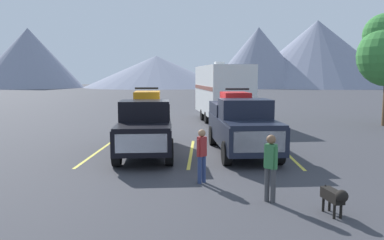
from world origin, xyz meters
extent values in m
plane|color=#38383D|center=(0.00, 0.00, 0.00)|extent=(240.00, 240.00, 0.00)
cube|color=black|center=(-1.77, -0.98, 0.89)|extent=(2.53, 6.02, 0.86)
cube|color=black|center=(-1.55, -3.07, 1.36)|extent=(2.01, 1.82, 0.08)
cube|color=black|center=(-1.71, -1.50, 1.73)|extent=(1.96, 1.70, 0.81)
cube|color=slate|center=(-1.65, -2.11, 1.77)|extent=(1.71, 0.40, 0.60)
cube|color=black|center=(-1.93, 0.59, 1.63)|extent=(2.16, 2.87, 0.61)
cube|color=silver|center=(-1.47, -3.86, 0.94)|extent=(1.63, 0.23, 0.60)
cylinder|color=black|center=(-0.68, -2.86, 0.47)|extent=(0.38, 0.96, 0.93)
cylinder|color=black|center=(-2.44, -3.05, 0.47)|extent=(0.38, 0.96, 0.93)
cylinder|color=black|center=(-1.09, 1.09, 0.47)|extent=(0.38, 0.96, 0.93)
cylinder|color=black|center=(-2.86, 0.91, 0.47)|extent=(0.38, 0.96, 0.93)
cube|color=orange|center=(-1.93, 0.59, 2.16)|extent=(1.23, 1.82, 0.45)
cylinder|color=black|center=(-1.44, 0.05, 2.15)|extent=(0.22, 0.46, 0.44)
cylinder|color=black|center=(-2.30, -0.04, 2.15)|extent=(0.22, 0.46, 0.44)
cylinder|color=black|center=(-1.56, 1.23, 2.15)|extent=(0.22, 0.46, 0.44)
cylinder|color=black|center=(-2.42, 1.14, 2.15)|extent=(0.22, 0.46, 0.44)
cube|color=black|center=(-1.88, 0.11, 2.53)|extent=(0.97, 0.18, 0.08)
cube|color=black|center=(1.99, -0.80, 0.91)|extent=(2.55, 5.78, 0.98)
cube|color=black|center=(2.21, -2.81, 1.43)|extent=(2.05, 1.76, 0.08)
cube|color=black|center=(2.05, -1.30, 1.79)|extent=(2.00, 1.64, 0.78)
cube|color=slate|center=(2.11, -1.88, 1.83)|extent=(1.75, 0.40, 0.58)
cube|color=black|center=(1.84, 0.70, 1.65)|extent=(2.19, 2.77, 0.51)
cube|color=silver|center=(2.28, -3.56, 0.96)|extent=(1.67, 0.23, 0.68)
cylinder|color=black|center=(3.10, -2.60, 0.42)|extent=(0.37, 0.86, 0.83)
cylinder|color=black|center=(1.29, -2.79, 0.42)|extent=(0.37, 0.86, 0.83)
cylinder|color=black|center=(2.70, 1.19, 0.42)|extent=(0.37, 0.86, 0.83)
cylinder|color=black|center=(0.89, 1.00, 0.42)|extent=(0.37, 0.86, 0.83)
cube|color=red|center=(1.84, 0.70, 2.13)|extent=(1.25, 1.75, 0.45)
cylinder|color=black|center=(2.34, 0.19, 2.12)|extent=(0.22, 0.46, 0.44)
cylinder|color=black|center=(1.45, 0.09, 2.12)|extent=(0.22, 0.46, 0.44)
cylinder|color=black|center=(2.22, 1.32, 2.12)|extent=(0.22, 0.46, 0.44)
cylinder|color=black|center=(1.34, 1.22, 2.12)|extent=(0.22, 0.46, 0.44)
cube|color=black|center=(1.89, 0.24, 2.50)|extent=(0.99, 0.18, 0.08)
cube|color=gold|center=(-3.78, -0.76, 0.00)|extent=(0.12, 5.50, 0.01)
cube|color=gold|center=(0.00, -0.76, 0.00)|extent=(0.12, 5.50, 0.01)
cube|color=gold|center=(3.78, -0.76, 0.00)|extent=(0.12, 5.50, 0.01)
cube|color=white|center=(1.70, 9.64, 2.12)|extent=(3.74, 7.58, 3.18)
cube|color=brown|center=(0.41, 9.43, 2.28)|extent=(1.16, 6.87, 0.24)
cube|color=silver|center=(1.52, 10.71, 3.86)|extent=(0.71, 0.79, 0.30)
cube|color=#333333|center=(2.39, 5.47, 0.32)|extent=(0.31, 1.20, 0.12)
cylinder|color=black|center=(3.02, 8.98, 0.38)|extent=(0.34, 0.79, 0.76)
cylinder|color=black|center=(0.67, 8.59, 0.38)|extent=(0.34, 0.79, 0.76)
cylinder|color=black|center=(2.74, 10.69, 0.38)|extent=(0.34, 0.79, 0.76)
cylinder|color=black|center=(0.38, 10.31, 0.38)|extent=(0.34, 0.79, 0.76)
cylinder|color=#3F3F42|center=(2.18, -6.60, 0.42)|extent=(0.12, 0.12, 0.84)
cylinder|color=#3F3F42|center=(2.06, -6.49, 0.42)|extent=(0.12, 0.12, 0.84)
cube|color=#33723F|center=(2.12, -6.54, 1.13)|extent=(0.31, 0.30, 0.59)
sphere|color=brown|center=(2.12, -6.54, 1.54)|extent=(0.23, 0.23, 0.23)
cylinder|color=#33723F|center=(2.22, -6.63, 1.10)|extent=(0.10, 0.10, 0.53)
cylinder|color=#33723F|center=(2.02, -6.46, 1.10)|extent=(0.10, 0.10, 0.53)
cylinder|color=navy|center=(0.51, -4.91, 0.39)|extent=(0.11, 0.11, 0.78)
cylinder|color=navy|center=(0.39, -5.02, 0.39)|extent=(0.11, 0.11, 0.78)
cube|color=maroon|center=(0.45, -4.96, 1.06)|extent=(0.29, 0.29, 0.55)
sphere|color=#9E704C|center=(0.45, -4.96, 1.44)|extent=(0.21, 0.21, 0.21)
cylinder|color=maroon|center=(0.55, -4.88, 1.03)|extent=(0.09, 0.09, 0.50)
cylinder|color=maroon|center=(0.36, -5.05, 1.03)|extent=(0.09, 0.09, 0.50)
cube|color=black|center=(3.34, -7.35, 0.44)|extent=(0.37, 0.68, 0.24)
sphere|color=black|center=(3.42, -7.70, 0.54)|extent=(0.27, 0.27, 0.27)
cylinder|color=black|center=(3.26, -7.01, 0.49)|extent=(0.07, 0.16, 0.20)
cylinder|color=black|center=(3.47, -7.56, 0.16)|extent=(0.06, 0.06, 0.32)
cylinder|color=black|center=(3.32, -7.59, 0.16)|extent=(0.06, 0.06, 0.32)
cylinder|color=black|center=(3.37, -7.12, 0.16)|extent=(0.06, 0.06, 0.32)
cylinder|color=black|center=(3.22, -7.15, 0.16)|extent=(0.06, 0.06, 0.32)
cone|color=gray|center=(-44.05, 79.37, 7.51)|extent=(26.67, 26.67, 15.01)
cone|color=gray|center=(-12.47, 85.83, 4.19)|extent=(38.37, 38.37, 8.38)
cone|color=gray|center=(14.42, 83.72, 7.76)|extent=(25.88, 25.88, 15.52)
cone|color=gray|center=(30.76, 88.35, 8.93)|extent=(42.20, 42.20, 17.86)
camera|label=1|loc=(0.52, -15.44, 3.05)|focal=35.14mm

